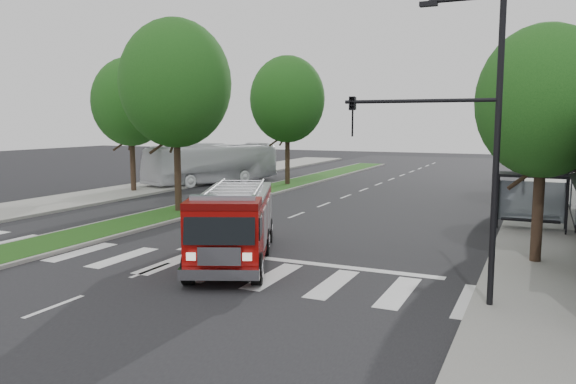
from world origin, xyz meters
name	(u,v)px	position (x,y,z in m)	size (l,w,h in m)	color
ground	(215,246)	(0.00, 0.00, 0.00)	(140.00, 140.00, 0.00)	black
sidewalk_right	(561,226)	(12.50, 10.00, 0.07)	(5.00, 80.00, 0.15)	gray
sidewalk_left	(108,194)	(-14.50, 10.00, 0.07)	(5.00, 80.00, 0.15)	gray
median	(276,188)	(-6.00, 18.00, 0.08)	(3.00, 50.00, 0.15)	gray
bus_shelter	(532,186)	(11.20, 8.15, 2.04)	(3.20, 1.60, 2.61)	black
tree_right_near	(544,102)	(11.50, 2.00, 5.51)	(4.40, 4.40, 8.05)	black
tree_right_mid	(545,90)	(11.50, 14.00, 6.49)	(5.60, 5.60, 9.72)	black
tree_right_far	(545,107)	(11.50, 24.00, 5.84)	(5.00, 5.00, 8.73)	black
tree_median_near	(175,84)	(-6.00, 6.00, 6.81)	(5.80, 5.80, 10.16)	black
tree_median_far	(287,99)	(-6.00, 20.00, 6.49)	(5.60, 5.60, 9.72)	black
tree_left_mid	(131,102)	(-14.00, 12.00, 6.16)	(5.20, 5.20, 9.16)	black
streetlight_right_near	(461,129)	(9.61, -3.50, 4.67)	(4.08, 0.22, 8.00)	black
streetlight_right_far	(523,128)	(10.35, 20.00, 4.48)	(2.11, 0.20, 8.00)	black
fire_engine	(234,224)	(1.82, -1.65, 1.28)	(5.14, 8.00, 2.68)	#5E0605
city_bus	(213,163)	(-12.00, 19.04, 1.58)	(2.66, 11.37, 3.17)	white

